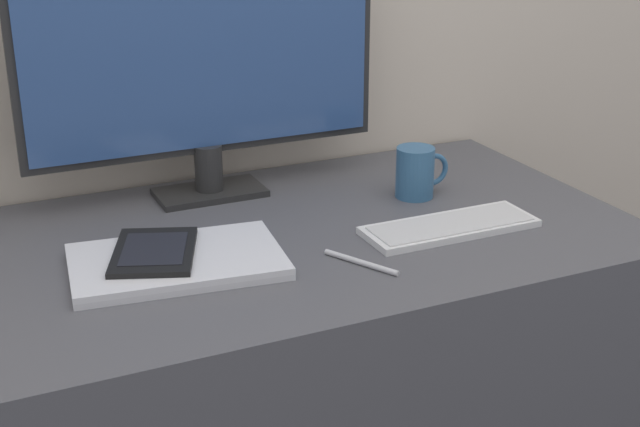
# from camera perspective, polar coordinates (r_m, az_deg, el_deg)

# --- Properties ---
(desk) EXTENTS (1.19, 0.67, 0.73)m
(desk) POSITION_cam_1_polar(r_m,az_deg,el_deg) (1.68, -2.04, -12.88)
(desk) COLOR #4C4C51
(desk) RESTS_ON ground_plane
(monitor) EXTENTS (0.66, 0.11, 0.47)m
(monitor) POSITION_cam_1_polar(r_m,az_deg,el_deg) (1.62, -7.50, 9.73)
(monitor) COLOR #262626
(monitor) RESTS_ON desk
(keyboard) EXTENTS (0.30, 0.11, 0.01)m
(keyboard) POSITION_cam_1_polar(r_m,az_deg,el_deg) (1.53, 8.31, -0.82)
(keyboard) COLOR silver
(keyboard) RESTS_ON desk
(laptop) EXTENTS (0.34, 0.24, 0.02)m
(laptop) POSITION_cam_1_polar(r_m,az_deg,el_deg) (1.39, -9.15, -3.06)
(laptop) COLOR silver
(laptop) RESTS_ON desk
(ereader) EXTENTS (0.18, 0.21, 0.01)m
(ereader) POSITION_cam_1_polar(r_m,az_deg,el_deg) (1.40, -10.57, -2.40)
(ereader) COLOR black
(ereader) RESTS_ON laptop
(coffee_mug) EXTENTS (0.11, 0.07, 0.10)m
(coffee_mug) POSITION_cam_1_polar(r_m,az_deg,el_deg) (1.66, 6.18, 2.65)
(coffee_mug) COLOR #336089
(coffee_mug) RESTS_ON desk
(pen) EXTENTS (0.07, 0.12, 0.01)m
(pen) POSITION_cam_1_polar(r_m,az_deg,el_deg) (1.39, 2.65, -3.14)
(pen) COLOR silver
(pen) RESTS_ON desk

